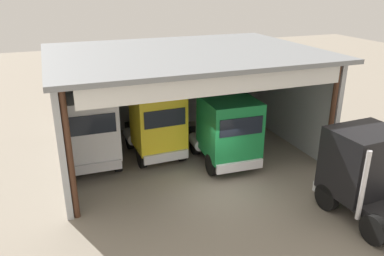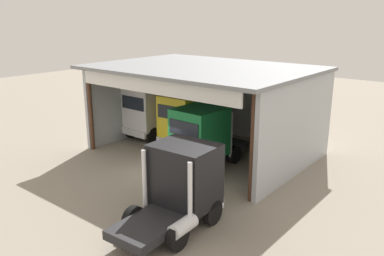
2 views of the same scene
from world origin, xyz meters
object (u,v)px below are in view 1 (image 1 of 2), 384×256
at_px(truck_yellow_left_bay, 156,125).
at_px(truck_green_center_bay, 226,130).
at_px(truck_white_yard_outside, 90,131).
at_px(truck_black_center_left_bay, 368,173).
at_px(tool_cart, 221,117).
at_px(oil_drum, 217,114).

xyz_separation_m(truck_yellow_left_bay, truck_green_center_bay, (2.94, -1.95, 0.02)).
bearing_deg(truck_yellow_left_bay, truck_white_yard_outside, -1.30).
distance_m(truck_yellow_left_bay, truck_green_center_bay, 3.53).
bearing_deg(truck_black_center_left_bay, truck_white_yard_outside, 138.04).
bearing_deg(tool_cart, truck_yellow_left_bay, -147.34).
xyz_separation_m(truck_green_center_bay, oil_drum, (2.19, 5.85, -1.36)).
relative_size(truck_white_yard_outside, truck_yellow_left_bay, 0.96).
bearing_deg(tool_cart, truck_green_center_bay, -112.42).
relative_size(truck_white_yard_outside, oil_drum, 5.38).
bearing_deg(truck_white_yard_outside, truck_yellow_left_bay, -178.68).
bearing_deg(truck_green_center_bay, oil_drum, -108.03).
bearing_deg(truck_black_center_left_bay, truck_yellow_left_bay, 126.08).
bearing_deg(oil_drum, tool_cart, -93.62).
height_order(truck_white_yard_outside, truck_black_center_left_bay, truck_white_yard_outside).
bearing_deg(truck_green_center_bay, tool_cart, -109.92).
xyz_separation_m(truck_white_yard_outside, tool_cart, (8.28, 3.28, -1.42)).
relative_size(truck_green_center_bay, oil_drum, 5.67).
bearing_deg(truck_yellow_left_bay, oil_drum, -144.37).
bearing_deg(oil_drum, truck_yellow_left_bay, -142.74).
bearing_deg(oil_drum, truck_white_yard_outside, -154.78).
distance_m(truck_white_yard_outside, truck_black_center_left_bay, 12.05).
bearing_deg(truck_yellow_left_bay, truck_black_center_left_bay, 127.32).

